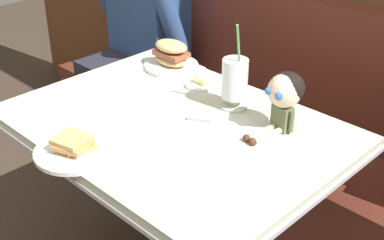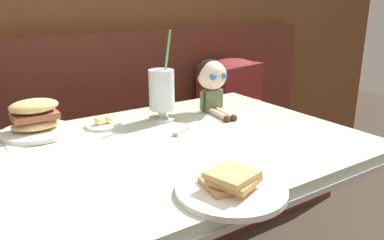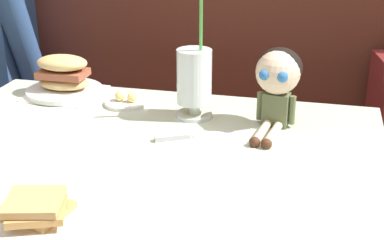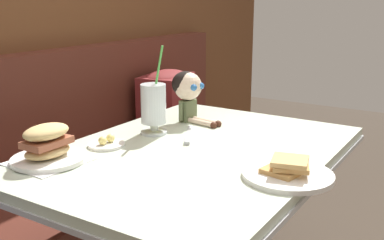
{
  "view_description": "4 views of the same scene",
  "coord_description": "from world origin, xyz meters",
  "views": [
    {
      "loc": [
        1.12,
        -0.88,
        1.6
      ],
      "look_at": [
        0.07,
        0.19,
        0.77
      ],
      "focal_mm": 49.57,
      "sensor_mm": 36.0,
      "label": 1
    },
    {
      "loc": [
        -0.58,
        -0.76,
        1.16
      ],
      "look_at": [
        0.08,
        0.21,
        0.79
      ],
      "focal_mm": 36.56,
      "sensor_mm": 36.0,
      "label": 2
    },
    {
      "loc": [
        0.38,
        -0.9,
        1.27
      ],
      "look_at": [
        0.12,
        0.16,
        0.83
      ],
      "focal_mm": 51.48,
      "sensor_mm": 36.0,
      "label": 3
    },
    {
      "loc": [
        -1.22,
        -0.58,
        1.22
      ],
      "look_at": [
        0.08,
        0.24,
        0.81
      ],
      "focal_mm": 43.68,
      "sensor_mm": 36.0,
      "label": 4
    }
  ],
  "objects": [
    {
      "name": "diner_table",
      "position": [
        0.0,
        0.18,
        0.54
      ],
      "size": [
        1.11,
        0.81,
        0.74
      ],
      "color": "beige",
      "rests_on": "ground"
    },
    {
      "name": "butter_saucer",
      "position": [
        -0.13,
        0.44,
        0.75
      ],
      "size": [
        0.12,
        0.12,
        0.04
      ],
      "color": "white",
      "rests_on": "diner_table"
    },
    {
      "name": "milkshake_glass",
      "position": [
        0.07,
        0.4,
        0.84
      ],
      "size": [
        0.1,
        0.1,
        0.31
      ],
      "color": "silver",
      "rests_on": "diner_table"
    },
    {
      "name": "booth_bench",
      "position": [
        0.0,
        0.81,
        0.33
      ],
      "size": [
        2.6,
        0.48,
        1.0
      ],
      "color": "#512319",
      "rests_on": "ground"
    },
    {
      "name": "toast_plate",
      "position": [
        -0.07,
        -0.16,
        0.76
      ],
      "size": [
        0.25,
        0.25,
        0.06
      ],
      "color": "white",
      "rests_on": "diner_table"
    },
    {
      "name": "backpack",
      "position": [
        0.7,
        0.78,
        0.66
      ],
      "size": [
        0.33,
        0.29,
        0.41
      ],
      "color": "maroon",
      "rests_on": "booth_bench"
    },
    {
      "name": "butter_knife",
      "position": [
        0.08,
        0.26,
        0.74
      ],
      "size": [
        0.21,
        0.13,
        0.01
      ],
      "color": "silver",
      "rests_on": "diner_table"
    },
    {
      "name": "sandwich_plate",
      "position": [
        -0.34,
        0.49,
        0.79
      ],
      "size": [
        0.22,
        0.22,
        0.12
      ],
      "color": "white",
      "rests_on": "diner_table"
    },
    {
      "name": "seated_doll",
      "position": [
        0.28,
        0.39,
        0.87
      ],
      "size": [
        0.13,
        0.23,
        0.2
      ],
      "color": "#5B6642",
      "rests_on": "diner_table"
    }
  ]
}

